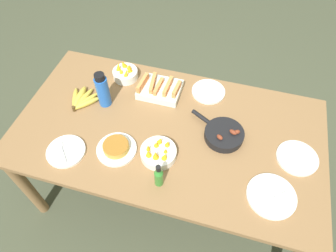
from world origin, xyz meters
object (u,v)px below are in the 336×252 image
(empty_plate_far_left, at_px, (297,158))
(fruit_bowl_mango, at_px, (159,153))
(frittata_plate_center, at_px, (116,148))
(empty_plate_near_front, at_px, (271,196))
(banana_bunch, at_px, (82,100))
(water_bottle, at_px, (103,90))
(hot_sauce_bottle, at_px, (159,176))
(melon_tray, at_px, (160,89))
(empty_plate_far_right, at_px, (208,92))
(empty_plate_mid_edge, at_px, (66,151))
(fruit_bowl_citrus, at_px, (125,73))
(skillet, at_px, (223,134))

(empty_plate_far_left, xyz_separation_m, fruit_bowl_mango, (-0.72, -0.19, 0.02))
(frittata_plate_center, relative_size, empty_plate_near_front, 0.90)
(banana_bunch, bearing_deg, water_bottle, 12.03)
(banana_bunch, xyz_separation_m, empty_plate_far_left, (1.30, -0.06, -0.01))
(empty_plate_far_left, relative_size, water_bottle, 0.93)
(hot_sauce_bottle, bearing_deg, melon_tray, 106.56)
(melon_tray, bearing_deg, frittata_plate_center, -101.79)
(banana_bunch, relative_size, water_bottle, 0.89)
(hot_sauce_bottle, bearing_deg, empty_plate_far_right, 80.43)
(banana_bunch, xyz_separation_m, melon_tray, (0.44, 0.21, 0.02))
(banana_bunch, relative_size, empty_plate_far_left, 0.95)
(empty_plate_near_front, xyz_separation_m, empty_plate_mid_edge, (-1.10, -0.04, 0.00))
(frittata_plate_center, xyz_separation_m, empty_plate_near_front, (0.84, -0.04, -0.01))
(fruit_bowl_citrus, bearing_deg, water_bottle, -98.68)
(empty_plate_near_front, height_order, empty_plate_far_right, same)
(frittata_plate_center, bearing_deg, fruit_bowl_citrus, 105.88)
(frittata_plate_center, bearing_deg, water_bottle, 122.74)
(banana_bunch, distance_m, skillet, 0.89)
(empty_plate_mid_edge, xyz_separation_m, water_bottle, (0.07, 0.39, 0.10))
(melon_tray, height_order, hot_sauce_bottle, hot_sauce_bottle)
(banana_bunch, distance_m, melon_tray, 0.49)
(banana_bunch, height_order, skillet, skillet)
(fruit_bowl_citrus, bearing_deg, empty_plate_far_right, 1.38)
(melon_tray, distance_m, water_bottle, 0.36)
(empty_plate_far_left, distance_m, empty_plate_far_right, 0.66)
(empty_plate_near_front, height_order, hot_sauce_bottle, hot_sauce_bottle)
(frittata_plate_center, xyz_separation_m, empty_plate_far_right, (0.40, 0.57, -0.01))
(banana_bunch, xyz_separation_m, skillet, (0.89, -0.03, 0.01))
(fruit_bowl_mango, bearing_deg, hot_sauce_bottle, -72.88)
(skillet, relative_size, empty_plate_mid_edge, 1.52)
(skillet, relative_size, empty_plate_near_front, 1.32)
(melon_tray, height_order, frittata_plate_center, melon_tray)
(skillet, height_order, empty_plate_far_left, skillet)
(water_bottle, bearing_deg, empty_plate_far_right, 23.91)
(empty_plate_mid_edge, xyz_separation_m, hot_sauce_bottle, (0.54, -0.04, 0.06))
(empty_plate_far_left, relative_size, empty_plate_mid_edge, 1.04)
(banana_bunch, height_order, hot_sauce_bottle, hot_sauce_bottle)
(empty_plate_mid_edge, bearing_deg, frittata_plate_center, 18.67)
(skillet, xyz_separation_m, empty_plate_far_left, (0.41, -0.03, -0.02))
(melon_tray, relative_size, hot_sauce_bottle, 1.60)
(frittata_plate_center, xyz_separation_m, water_bottle, (-0.20, 0.31, 0.09))
(empty_plate_mid_edge, height_order, water_bottle, water_bottle)
(empty_plate_near_front, relative_size, empty_plate_far_left, 1.11)
(empty_plate_near_front, relative_size, fruit_bowl_mango, 1.26)
(fruit_bowl_citrus, bearing_deg, melon_tray, -15.63)
(melon_tray, relative_size, fruit_bowl_mango, 1.34)
(fruit_bowl_citrus, xyz_separation_m, water_bottle, (-0.04, -0.25, 0.08))
(empty_plate_near_front, relative_size, empty_plate_mid_edge, 1.16)
(empty_plate_far_left, xyz_separation_m, fruit_bowl_citrus, (-1.11, 0.34, 0.03))
(empty_plate_mid_edge, bearing_deg, empty_plate_far_right, 44.87)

